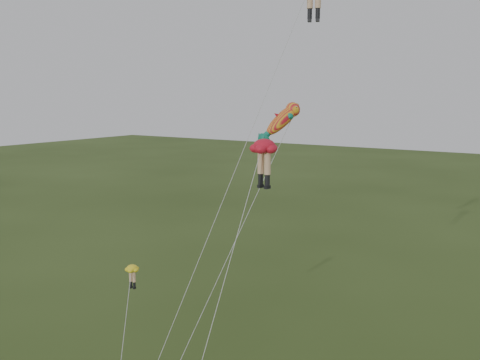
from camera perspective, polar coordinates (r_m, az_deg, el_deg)
The scene contains 3 objects.
legs_kite_red_mid at distance 28.00m, azimuth 2.49°, elevation 2.87°, with size 2.14×7.22×14.86m.
legs_kite_yellow at distance 32.26m, azimuth -11.53°, elevation -10.26°, with size 2.84×4.58×7.30m.
fish_kite at distance 30.87m, azimuth 4.51°, elevation 6.29°, with size 4.72×8.88×16.94m.
Camera 1 is at (17.91, -20.58, 17.09)m, focal length 40.00 mm.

